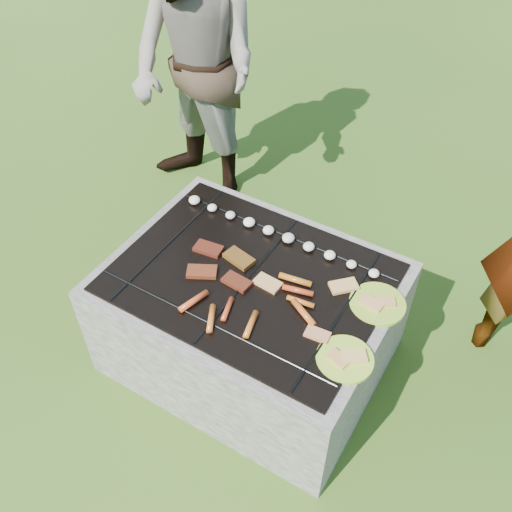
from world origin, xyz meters
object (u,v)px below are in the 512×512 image
at_px(bystander, 195,71).
at_px(plate_near, 345,359).
at_px(plate_far, 377,304).
at_px(fire_pit, 251,321).

bearing_deg(bystander, plate_near, -23.65).
distance_m(plate_far, bystander, 1.79).
bearing_deg(plate_near, bystander, 142.60).
height_order(fire_pit, bystander, bystander).
relative_size(plate_near, bystander, 0.15).
height_order(plate_near, bystander, bystander).
bearing_deg(plate_near, plate_far, 90.34).
height_order(plate_far, bystander, bystander).
relative_size(plate_far, plate_near, 1.12).
relative_size(plate_far, bystander, 0.17).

